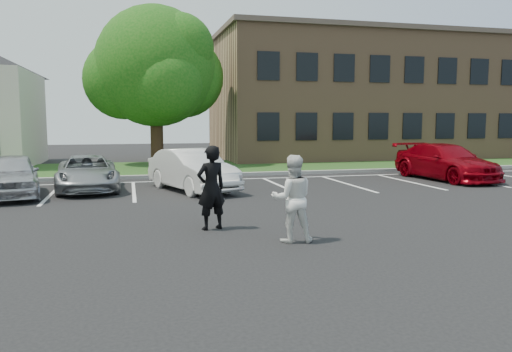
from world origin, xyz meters
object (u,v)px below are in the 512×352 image
(car_silver_west, at_px, (11,175))
(tree, at_px, (157,70))
(man_white_shirt, at_px, (292,199))
(office_building, at_px, (374,97))
(car_red_compact, at_px, (446,162))
(car_silver_minivan, at_px, (87,173))
(car_white_sedan, at_px, (192,170))
(man_black_suit, at_px, (211,188))

(car_silver_west, bearing_deg, tree, 51.91)
(man_white_shirt, distance_m, car_silver_west, 10.95)
(office_building, height_order, car_red_compact, office_building)
(tree, relative_size, car_silver_minivan, 1.91)
(car_silver_west, relative_size, car_white_sedan, 0.93)
(office_building, relative_size, car_red_compact, 4.21)
(car_red_compact, bearing_deg, tree, 135.12)
(office_building, xyz_separation_m, car_silver_minivan, (-18.44, -13.29, -3.52))
(car_red_compact, bearing_deg, man_black_suit, -152.63)
(man_black_suit, bearing_deg, car_silver_minivan, -84.66)
(office_building, xyz_separation_m, man_white_shirt, (-13.60, -22.55, -3.23))
(man_black_suit, bearing_deg, car_white_sedan, -111.55)
(man_black_suit, bearing_deg, car_silver_west, -67.59)
(man_white_shirt, relative_size, car_red_compact, 0.35)
(tree, xyz_separation_m, car_silver_west, (-5.49, -10.37, -4.62))
(car_white_sedan, height_order, car_red_compact, car_red_compact)
(office_building, bearing_deg, man_white_shirt, -121.10)
(tree, bearing_deg, car_silver_west, -117.92)
(car_silver_west, xyz_separation_m, car_silver_minivan, (2.36, 1.01, -0.09))
(car_silver_minivan, bearing_deg, man_white_shirt, -67.11)
(man_black_suit, bearing_deg, car_red_compact, -165.86)
(car_silver_west, height_order, car_white_sedan, car_white_sedan)
(man_black_suit, relative_size, car_red_compact, 0.37)
(office_building, distance_m, tree, 15.85)
(car_white_sedan, bearing_deg, man_white_shirt, -101.84)
(tree, relative_size, car_silver_west, 2.04)
(man_black_suit, height_order, car_silver_west, man_black_suit)
(car_red_compact, bearing_deg, car_silver_minivan, 173.49)
(office_building, relative_size, car_silver_west, 5.20)
(man_black_suit, xyz_separation_m, car_silver_minivan, (-3.36, 7.65, -0.36))
(car_silver_west, xyz_separation_m, car_red_compact, (17.17, 0.67, 0.04))
(car_silver_west, distance_m, car_white_sedan, 6.09)
(man_white_shirt, bearing_deg, office_building, -112.37)
(tree, distance_m, car_white_sedan, 11.40)
(man_white_shirt, height_order, car_white_sedan, man_white_shirt)
(office_building, height_order, man_white_shirt, office_building)
(car_silver_minivan, distance_m, car_red_compact, 14.81)
(office_building, height_order, tree, tree)
(tree, height_order, man_black_suit, tree)
(man_white_shirt, relative_size, car_silver_minivan, 0.40)
(office_building, bearing_deg, car_red_compact, -104.90)
(tree, distance_m, man_black_suit, 17.55)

